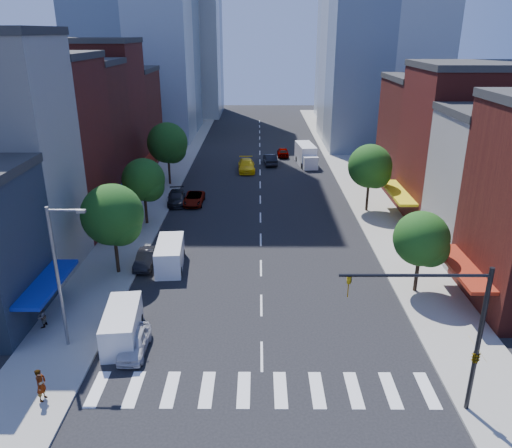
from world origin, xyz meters
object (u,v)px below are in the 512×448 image
at_px(parked_car_rear, 176,198).
at_px(taxi, 246,165).
at_px(parked_car_third, 194,199).
at_px(cargo_van_near, 122,327).
at_px(traffic_car_oncoming, 270,159).
at_px(cargo_van_far, 170,256).
at_px(parked_car_front, 134,342).
at_px(box_truck, 306,155).
at_px(pedestrian_near, 41,385).
at_px(parked_car_second, 147,258).
at_px(pedestrian_far, 41,317).
at_px(traffic_car_far, 283,152).

xyz_separation_m(parked_car_rear, taxi, (7.61, 14.18, 0.11)).
bearing_deg(parked_car_rear, parked_car_third, -10.22).
xyz_separation_m(cargo_van_near, traffic_car_oncoming, (10.23, 44.89, -0.27)).
distance_m(parked_car_third, cargo_van_far, 16.34).
bearing_deg(cargo_van_far, traffic_car_oncoming, 70.87).
distance_m(parked_car_front, cargo_van_near, 1.57).
bearing_deg(parked_car_front, box_truck, 71.80).
bearing_deg(parked_car_rear, parked_car_front, -93.19).
relative_size(parked_car_rear, taxi, 0.86).
bearing_deg(pedestrian_near, parked_car_second, 3.11).
height_order(parked_car_second, parked_car_third, parked_car_second).
height_order(parked_car_second, pedestrian_far, pedestrian_far).
relative_size(parked_car_third, taxi, 0.83).
xyz_separation_m(cargo_van_near, pedestrian_near, (-2.79, -5.55, 0.02)).
xyz_separation_m(cargo_van_far, traffic_car_oncoming, (8.99, 34.37, -0.29)).
bearing_deg(pedestrian_far, parked_car_front, 72.56).
bearing_deg(parked_car_front, cargo_van_far, 88.09).
xyz_separation_m(parked_car_second, traffic_car_far, (13.09, 39.08, 0.05)).
distance_m(parked_car_front, pedestrian_far, 7.09).
bearing_deg(parked_car_second, pedestrian_far, -115.56).
xyz_separation_m(box_truck, pedestrian_far, (-21.10, -43.54, -0.45)).
bearing_deg(pedestrian_far, box_truck, 157.32).
relative_size(parked_car_front, pedestrian_near, 2.11).
relative_size(parked_car_second, parked_car_rear, 0.84).
bearing_deg(pedestrian_near, parked_car_third, 3.08).
bearing_deg(taxi, parked_car_rear, -121.47).
xyz_separation_m(parked_car_front, box_truck, (14.47, 46.04, 0.71)).
height_order(parked_car_third, box_truck, box_truck).
relative_size(cargo_van_far, pedestrian_far, 3.41).
height_order(parked_car_second, box_truck, box_truck).
height_order(cargo_van_near, box_truck, box_truck).
distance_m(parked_car_second, pedestrian_near, 16.50).
height_order(parked_car_third, traffic_car_oncoming, traffic_car_oncoming).
bearing_deg(pedestrian_far, cargo_van_far, 146.30).
distance_m(cargo_van_near, pedestrian_near, 6.21).
height_order(cargo_van_far, traffic_car_far, cargo_van_far).
bearing_deg(parked_car_rear, pedestrian_near, -100.36).
height_order(traffic_car_oncoming, pedestrian_near, pedestrian_near).
bearing_deg(pedestrian_far, parked_car_third, 168.11).
xyz_separation_m(parked_car_front, cargo_van_near, (-1.01, 1.14, 0.39)).
bearing_deg(parked_car_second, cargo_van_far, -7.23).
bearing_deg(parked_car_front, cargo_van_near, 130.71).
relative_size(parked_car_third, traffic_car_oncoming, 0.96).
bearing_deg(cargo_van_near, parked_car_rear, 85.44).
bearing_deg(pedestrian_near, traffic_car_far, -5.09).
height_order(parked_car_second, cargo_van_near, cargo_van_near).
xyz_separation_m(parked_car_rear, pedestrian_far, (-4.86, -25.61, 0.23)).
xyz_separation_m(taxi, pedestrian_near, (-9.63, -46.69, 0.27)).
height_order(parked_car_second, parked_car_rear, parked_car_rear).
distance_m(traffic_car_oncoming, traffic_car_far, 5.44).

